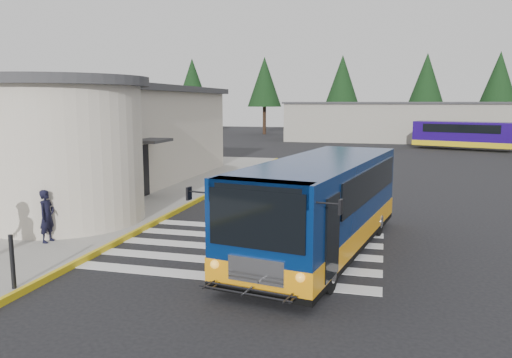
% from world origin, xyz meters
% --- Properties ---
extents(ground, '(140.00, 140.00, 0.00)m').
position_xyz_m(ground, '(0.00, 0.00, 0.00)').
color(ground, black).
rests_on(ground, ground).
extents(sidewalk, '(10.00, 34.00, 0.15)m').
position_xyz_m(sidewalk, '(-9.00, 4.00, 0.07)').
color(sidewalk, gray).
rests_on(sidewalk, ground).
extents(curb_strip, '(0.12, 34.00, 0.16)m').
position_xyz_m(curb_strip, '(-4.05, 4.00, 0.08)').
color(curb_strip, gold).
rests_on(curb_strip, ground).
extents(station_building, '(12.70, 18.70, 4.80)m').
position_xyz_m(station_building, '(-10.84, 6.91, 2.57)').
color(station_building, beige).
rests_on(station_building, ground).
extents(crosswalk, '(8.00, 5.35, 0.01)m').
position_xyz_m(crosswalk, '(-0.50, -0.80, 0.01)').
color(crosswalk, silver).
rests_on(crosswalk, ground).
extents(depot_building, '(26.40, 8.40, 4.20)m').
position_xyz_m(depot_building, '(6.00, 42.00, 2.11)').
color(depot_building, gray).
rests_on(depot_building, ground).
extents(tree_line, '(58.40, 4.40, 10.00)m').
position_xyz_m(tree_line, '(6.29, 50.00, 6.77)').
color(tree_line, black).
rests_on(tree_line, ground).
extents(transit_bus, '(4.35, 9.43, 2.59)m').
position_xyz_m(transit_bus, '(1.80, -0.60, 1.24)').
color(transit_bus, '#071E53').
rests_on(transit_bus, ground).
extents(pedestrian_a, '(0.36, 0.55, 1.52)m').
position_xyz_m(pedestrian_a, '(-5.84, -2.02, 0.91)').
color(pedestrian_a, black).
rests_on(pedestrian_a, sidewalk).
extents(bollard, '(0.10, 0.10, 1.19)m').
position_xyz_m(bollard, '(-4.20, -5.35, 0.75)').
color(bollard, black).
rests_on(bollard, sidewalk).
extents(far_bus_a, '(8.51, 4.91, 2.12)m').
position_xyz_m(far_bus_a, '(10.06, 33.10, 1.38)').
color(far_bus_a, '#1D075D').
rests_on(far_bus_a, ground).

